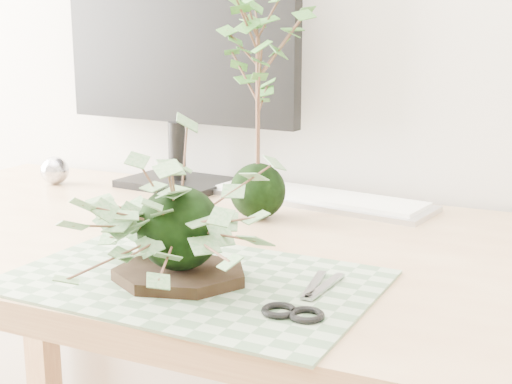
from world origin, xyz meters
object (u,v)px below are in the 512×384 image
(ivy_kokedama, at_px, (178,189))
(maple_kokedama, at_px, (258,52))
(monitor, at_px, (177,50))
(desk, at_px, (273,298))
(keyboard, at_px, (318,198))

(ivy_kokedama, relative_size, maple_kokedama, 0.98)
(monitor, bearing_deg, ivy_kokedama, -53.13)
(desk, relative_size, ivy_kokedama, 4.09)
(desk, height_order, ivy_kokedama, ivy_kokedama)
(monitor, bearing_deg, keyboard, 2.58)
(desk, bearing_deg, keyboard, 96.13)
(maple_kokedama, bearing_deg, monitor, 146.34)
(desk, bearing_deg, monitor, 139.06)
(desk, xyz_separation_m, keyboard, (-0.03, 0.28, 0.10))
(maple_kokedama, xyz_separation_m, monitor, (-0.26, 0.17, -0.00))
(desk, xyz_separation_m, maple_kokedama, (-0.08, 0.12, 0.37))
(ivy_kokedama, height_order, monitor, monitor)
(desk, bearing_deg, maple_kokedama, 123.92)
(ivy_kokedama, xyz_separation_m, maple_kokedama, (-0.04, 0.33, 0.16))
(ivy_kokedama, bearing_deg, keyboard, 88.90)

